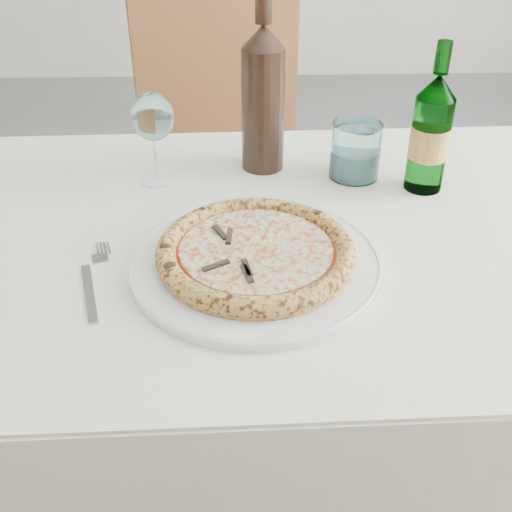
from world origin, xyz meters
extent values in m
cube|color=#5E5D5F|center=(0.00, 0.00, -0.01)|extent=(5.00, 6.00, 0.02)
cube|color=brown|center=(-0.13, -0.04, 0.73)|extent=(1.28, 0.75, 0.04)
cube|color=silver|center=(-0.13, -0.04, 0.75)|extent=(1.34, 0.81, 0.01)
cube|color=silver|center=(-0.13, 0.36, 0.64)|extent=(1.32, 0.01, 0.22)
cube|color=silver|center=(-0.13, -0.43, 0.64)|extent=(1.32, 0.01, 0.22)
cylinder|color=brown|center=(-0.70, 0.27, 0.35)|extent=(0.06, 0.06, 0.71)
cylinder|color=brown|center=(0.44, 0.27, 0.35)|extent=(0.06, 0.06, 0.71)
cube|color=brown|center=(-0.14, 0.67, 0.45)|extent=(0.58, 0.58, 0.04)
cube|color=brown|center=(-0.20, 0.87, 0.70)|extent=(0.45, 0.18, 0.46)
cylinder|color=brown|center=(-0.01, 0.92, 0.21)|extent=(0.04, 0.04, 0.43)
cylinder|color=brown|center=(0.11, 0.54, 0.21)|extent=(0.04, 0.04, 0.43)
cylinder|color=brown|center=(-0.39, 0.81, 0.21)|extent=(0.04, 0.04, 0.43)
cylinder|color=brown|center=(-0.27, 0.43, 0.21)|extent=(0.04, 0.04, 0.43)
cylinder|color=white|center=(-0.13, -0.14, 0.76)|extent=(0.36, 0.36, 0.01)
torus|color=white|center=(-0.13, -0.14, 0.77)|extent=(0.36, 0.36, 0.01)
cylinder|color=tan|center=(-0.13, -0.14, 0.78)|extent=(0.28, 0.28, 0.01)
torus|color=#BC893F|center=(-0.13, -0.14, 0.78)|extent=(0.28, 0.28, 0.03)
cylinder|color=#B93906|center=(-0.13, -0.14, 0.78)|extent=(0.24, 0.24, 0.00)
cylinder|color=beige|center=(-0.13, -0.14, 0.79)|extent=(0.22, 0.22, 0.00)
cube|color=#35291E|center=(-0.10, -0.14, 0.79)|extent=(0.04, 0.01, 0.00)
cube|color=#35291E|center=(-0.12, -0.09, 0.79)|extent=(0.02, 0.04, 0.00)
cube|color=#35291E|center=(-0.18, -0.10, 0.79)|extent=(0.04, 0.03, 0.00)
cube|color=#35291E|center=(-0.16, -0.15, 0.79)|extent=(0.04, 0.03, 0.00)
cube|color=#35291E|center=(-0.12, -0.18, 0.79)|extent=(0.02, 0.04, 0.00)
cube|color=gray|center=(-0.36, -0.19, 0.76)|extent=(0.05, 0.13, 0.00)
cube|color=gray|center=(-0.36, -0.11, 0.76)|extent=(0.03, 0.03, 0.00)
cylinder|color=gray|center=(-0.37, -0.08, 0.76)|extent=(0.00, 0.03, 0.00)
cylinder|color=gray|center=(-0.36, -0.08, 0.76)|extent=(0.00, 0.03, 0.00)
cylinder|color=gray|center=(-0.36, -0.08, 0.76)|extent=(0.00, 0.03, 0.00)
cylinder|color=gray|center=(-0.35, -0.08, 0.76)|extent=(0.00, 0.03, 0.00)
cylinder|color=white|center=(-0.30, 0.14, 0.76)|extent=(0.06, 0.06, 0.00)
cylinder|color=white|center=(-0.30, 0.14, 0.80)|extent=(0.01, 0.01, 0.08)
ellipsoid|color=silver|center=(-0.30, 0.14, 0.88)|extent=(0.07, 0.07, 0.08)
cylinder|color=silver|center=(0.05, 0.15, 0.81)|extent=(0.09, 0.09, 0.10)
cylinder|color=#A2BED3|center=(0.05, 0.15, 0.78)|extent=(0.08, 0.08, 0.05)
cylinder|color=#3A9045|center=(0.17, 0.10, 0.84)|extent=(0.06, 0.06, 0.16)
cone|color=#3A9045|center=(0.17, 0.10, 0.94)|extent=(0.06, 0.06, 0.04)
cylinder|color=#3A9045|center=(0.17, 0.10, 0.98)|extent=(0.02, 0.02, 0.05)
cylinder|color=gold|center=(0.17, 0.10, 0.84)|extent=(0.07, 0.07, 0.06)
cylinder|color=black|center=(-0.11, 0.19, 0.87)|extent=(0.08, 0.08, 0.22)
cone|color=black|center=(-0.11, 0.19, 0.99)|extent=(0.08, 0.08, 0.04)
cylinder|color=black|center=(-0.11, 0.19, 1.04)|extent=(0.03, 0.03, 0.05)
camera|label=1|loc=(-0.16, -0.89, 1.29)|focal=45.00mm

